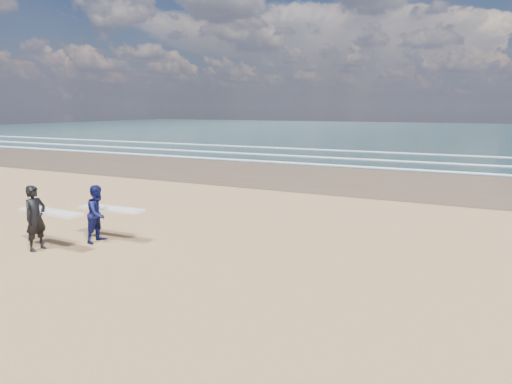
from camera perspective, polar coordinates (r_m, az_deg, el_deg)
The scene contains 2 objects.
surfer_near at distance 14.54m, azimuth -25.67°, elevation -2.87°, with size 2.22×1.02×1.90m.
surfer_far at distance 14.76m, azimuth -18.99°, elevation -2.51°, with size 2.22×1.09×1.76m.
Camera 1 is at (11.24, -8.33, 4.07)m, focal length 32.00 mm.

